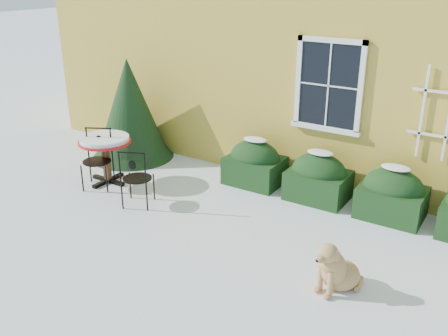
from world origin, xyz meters
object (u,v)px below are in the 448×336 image
Objects in this scene: bistro_table at (105,145)px; patio_chair_far at (98,159)px; patio_chair_near at (136,177)px; dog at (336,270)px; evergreen_shrub at (131,119)px.

bistro_table is 0.30m from patio_chair_far.
bistro_table is 0.94× the size of patio_chair_near.
patio_chair_far reaches higher than dog.
dog is at bearing 148.29° from patio_chair_near.
patio_chair_near is (1.18, -0.45, -0.24)m from bistro_table.
evergreen_shrub is 1.42m from bistro_table.
bistro_table is at bearing -168.49° from dog.
patio_chair_near is at bearing -45.53° from evergreen_shrub.
bistro_table is 1.29m from patio_chair_near.
patio_chair_far is (0.55, -1.52, -0.32)m from evergreen_shrub.
patio_chair_far reaches higher than bistro_table.
evergreen_shrub is at bearing -179.94° from dog.
evergreen_shrub reaches higher than dog.
evergreen_shrub is 2.17× the size of bistro_table.
evergreen_shrub is 1.95× the size of patio_chair_far.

